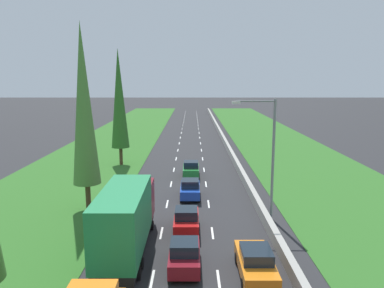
{
  "coord_description": "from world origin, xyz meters",
  "views": [
    {
      "loc": [
        0.35,
        -3.0,
        10.41
      ],
      "look_at": [
        0.51,
        52.04,
        0.76
      ],
      "focal_mm": 34.77,
      "sensor_mm": 36.0,
      "label": 1
    }
  ],
  "objects": [
    {
      "name": "ground_plane",
      "position": [
        0.0,
        60.0,
        0.0
      ],
      "size": [
        300.0,
        300.0,
        0.0
      ],
      "primitive_type": "plane",
      "color": "#28282B",
      "rests_on": "ground"
    },
    {
      "name": "grass_verge_left",
      "position": [
        -12.65,
        60.0,
        0.02
      ],
      "size": [
        14.0,
        140.0,
        0.04
      ],
      "primitive_type": "cube",
      "color": "#2D6623",
      "rests_on": "ground"
    },
    {
      "name": "orange_sedan_right_lane",
      "position": [
        3.73,
        15.34,
        0.81
      ],
      "size": [
        1.82,
        4.5,
        1.64
      ],
      "color": "orange",
      "rests_on": "ground"
    },
    {
      "name": "blue_hatchback_centre_lane",
      "position": [
        0.18,
        28.66,
        0.84
      ],
      "size": [
        1.74,
        3.9,
        1.72
      ],
      "color": "#1E47B7",
      "rests_on": "ground"
    },
    {
      "name": "poplar_tree_third",
      "position": [
        -8.36,
        41.56,
        8.07
      ],
      "size": [
        2.15,
        2.15,
        14.04
      ],
      "color": "#4C3823",
      "rests_on": "ground"
    },
    {
      "name": "lane_markings",
      "position": [
        0.0,
        60.0,
        0.01
      ],
      "size": [
        3.64,
        116.0,
        0.01
      ],
      "color": "white",
      "rests_on": "ground"
    },
    {
      "name": "median_barrier",
      "position": [
        5.7,
        60.0,
        0.42
      ],
      "size": [
        0.44,
        120.0,
        0.85
      ],
      "primitive_type": "cube",
      "color": "#9E9B93",
      "rests_on": "ground"
    },
    {
      "name": "green_box_truck_left_lane",
      "position": [
        -3.59,
        18.12,
        2.18
      ],
      "size": [
        2.46,
        9.4,
        4.18
      ],
      "color": "black",
      "rests_on": "ground"
    },
    {
      "name": "red_hatchback_centre_lane",
      "position": [
        -0.04,
        21.31,
        0.84
      ],
      "size": [
        1.74,
        3.9,
        1.72
      ],
      "color": "red",
      "rests_on": "ground"
    },
    {
      "name": "poplar_tree_second",
      "position": [
        -8.01,
        25.69,
        8.42
      ],
      "size": [
        2.17,
        2.17,
        14.74
      ],
      "color": "#4C3823",
      "rests_on": "ground"
    },
    {
      "name": "green_hatchback_centre_lane",
      "position": [
        0.24,
        36.05,
        0.84
      ],
      "size": [
        1.74,
        3.9,
        1.72
      ],
      "color": "#237A33",
      "rests_on": "ground"
    },
    {
      "name": "street_light_mast",
      "position": [
        5.95,
        23.64,
        5.23
      ],
      "size": [
        3.2,
        0.28,
        9.0
      ],
      "color": "gray",
      "rests_on": "ground"
    },
    {
      "name": "grass_verge_right",
      "position": [
        14.35,
        60.0,
        0.02
      ],
      "size": [
        14.0,
        140.0,
        0.04
      ],
      "primitive_type": "cube",
      "color": "#2D6623",
      "rests_on": "ground"
    },
    {
      "name": "maroon_hatchback_centre_lane",
      "position": [
        -0.07,
        16.16,
        0.84
      ],
      "size": [
        1.74,
        3.9,
        1.72
      ],
      "color": "maroon",
      "rests_on": "ground"
    }
  ]
}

